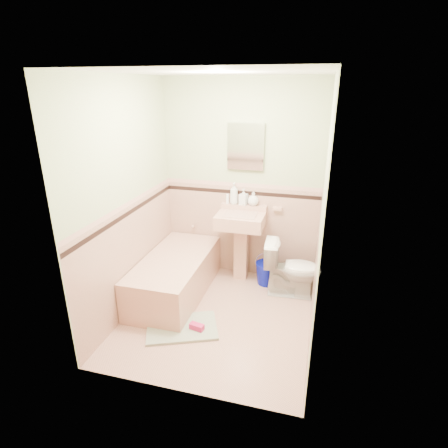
% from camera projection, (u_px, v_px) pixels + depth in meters
% --- Properties ---
extents(floor, '(2.20, 2.20, 0.00)m').
position_uv_depth(floor, '(218.00, 316.00, 4.03)').
color(floor, tan).
rests_on(floor, ground).
extents(ceiling, '(2.20, 2.20, 0.00)m').
position_uv_depth(ceiling, '(216.00, 72.00, 3.14)').
color(ceiling, white).
rests_on(ceiling, ground).
extents(wall_back, '(2.50, 0.00, 2.50)m').
position_uv_depth(wall_back, '(242.00, 182.00, 4.58)').
color(wall_back, beige).
rests_on(wall_back, ground).
extents(wall_front, '(2.50, 0.00, 2.50)m').
position_uv_depth(wall_front, '(175.00, 257.00, 2.60)').
color(wall_front, beige).
rests_on(wall_front, ground).
extents(wall_left, '(0.00, 2.50, 2.50)m').
position_uv_depth(wall_left, '(126.00, 201.00, 3.83)').
color(wall_left, beige).
rests_on(wall_left, ground).
extents(wall_right, '(0.00, 2.50, 2.50)m').
position_uv_depth(wall_right, '(322.00, 218.00, 3.34)').
color(wall_right, beige).
rests_on(wall_right, ground).
extents(wainscot_back, '(2.00, 0.00, 2.00)m').
position_uv_depth(wainscot_back, '(241.00, 230.00, 4.80)').
color(wainscot_back, tan).
rests_on(wainscot_back, ground).
extents(wainscot_front, '(2.00, 0.00, 2.00)m').
position_uv_depth(wainscot_front, '(179.00, 331.00, 2.84)').
color(wainscot_front, tan).
rests_on(wainscot_front, ground).
extents(wainscot_left, '(0.00, 2.20, 2.20)m').
position_uv_depth(wainscot_left, '(133.00, 257.00, 4.06)').
color(wainscot_left, tan).
rests_on(wainscot_left, ground).
extents(wainscot_right, '(0.00, 2.20, 2.20)m').
position_uv_depth(wainscot_right, '(314.00, 280.00, 3.58)').
color(wainscot_right, tan).
rests_on(wainscot_right, ground).
extents(accent_back, '(2.00, 0.00, 2.00)m').
position_uv_depth(accent_back, '(241.00, 192.00, 4.61)').
color(accent_back, black).
rests_on(accent_back, ground).
extents(accent_front, '(2.00, 0.00, 2.00)m').
position_uv_depth(accent_front, '(177.00, 272.00, 2.66)').
color(accent_front, black).
rests_on(accent_front, ground).
extents(accent_left, '(0.00, 2.20, 2.20)m').
position_uv_depth(accent_left, '(129.00, 213.00, 3.87)').
color(accent_left, black).
rests_on(accent_left, ground).
extents(accent_right, '(0.00, 2.20, 2.20)m').
position_uv_depth(accent_right, '(319.00, 231.00, 3.39)').
color(accent_right, black).
rests_on(accent_right, ground).
extents(cap_back, '(2.00, 0.00, 2.00)m').
position_uv_depth(cap_back, '(241.00, 185.00, 4.57)').
color(cap_back, tan).
rests_on(cap_back, ground).
extents(cap_front, '(2.00, 0.00, 2.00)m').
position_uv_depth(cap_front, '(176.00, 259.00, 2.62)').
color(cap_front, tan).
rests_on(cap_front, ground).
extents(cap_left, '(0.00, 2.20, 2.20)m').
position_uv_depth(cap_left, '(128.00, 204.00, 3.84)').
color(cap_left, tan).
rests_on(cap_left, ground).
extents(cap_right, '(0.00, 2.20, 2.20)m').
position_uv_depth(cap_right, '(320.00, 221.00, 3.36)').
color(cap_right, tan).
rests_on(cap_right, ground).
extents(bathtub, '(0.70, 1.50, 0.45)m').
position_uv_depth(bathtub, '(176.00, 277.00, 4.40)').
color(bathtub, tan).
rests_on(bathtub, floor).
extents(tub_faucet, '(0.04, 0.12, 0.04)m').
position_uv_depth(tub_faucet, '(194.00, 225.00, 4.91)').
color(tub_faucet, silver).
rests_on(tub_faucet, wall_back).
extents(sink, '(0.58, 0.48, 0.91)m').
position_uv_depth(sink, '(240.00, 248.00, 4.63)').
color(sink, tan).
rests_on(sink, floor).
extents(sink_faucet, '(0.02, 0.02, 0.10)m').
position_uv_depth(sink_faucet, '(243.00, 208.00, 4.58)').
color(sink_faucet, silver).
rests_on(sink_faucet, sink).
extents(medicine_cabinet, '(0.45, 0.04, 0.56)m').
position_uv_depth(medicine_cabinet, '(246.00, 147.00, 4.38)').
color(medicine_cabinet, white).
rests_on(medicine_cabinet, wall_back).
extents(soap_dish, '(0.11, 0.07, 0.04)m').
position_uv_depth(soap_dish, '(277.00, 209.00, 4.54)').
color(soap_dish, tan).
rests_on(soap_dish, wall_back).
extents(soap_bottle_left, '(0.11, 0.11, 0.27)m').
position_uv_depth(soap_bottle_left, '(234.00, 193.00, 4.59)').
color(soap_bottle_left, '#B2B2B2').
rests_on(soap_bottle_left, sink).
extents(soap_bottle_mid, '(0.11, 0.11, 0.20)m').
position_uv_depth(soap_bottle_mid, '(243.00, 197.00, 4.58)').
color(soap_bottle_mid, '#B2B2B2').
rests_on(soap_bottle_mid, sink).
extents(soap_bottle_right, '(0.15, 0.15, 0.17)m').
position_uv_depth(soap_bottle_right, '(253.00, 199.00, 4.55)').
color(soap_bottle_right, '#B2B2B2').
rests_on(soap_bottle_right, sink).
extents(tube, '(0.04, 0.04, 0.12)m').
position_uv_depth(tube, '(227.00, 199.00, 4.64)').
color(tube, white).
rests_on(tube, sink).
extents(toilet, '(0.69, 0.42, 0.68)m').
position_uv_depth(toilet, '(292.00, 269.00, 4.35)').
color(toilet, white).
rests_on(toilet, floor).
extents(bucket, '(0.37, 0.37, 0.29)m').
position_uv_depth(bucket, '(267.00, 273.00, 4.65)').
color(bucket, '#040C91').
rests_on(bucket, floor).
extents(bath_mat, '(0.85, 0.73, 0.03)m').
position_uv_depth(bath_mat, '(182.00, 328.00, 3.82)').
color(bath_mat, gray).
rests_on(bath_mat, floor).
extents(shoe, '(0.16, 0.10, 0.06)m').
position_uv_depth(shoe, '(197.00, 327.00, 3.76)').
color(shoe, '#BF1E59').
rests_on(shoe, bath_mat).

